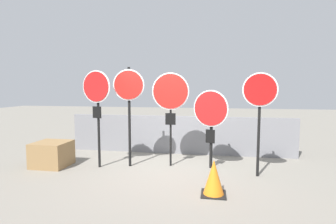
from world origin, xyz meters
name	(u,v)px	position (x,y,z in m)	size (l,w,h in m)	color
ground_plane	(170,170)	(0.00, 0.00, 0.00)	(40.00, 40.00, 0.00)	gray
fence_back	(179,135)	(0.00, 1.65, 0.58)	(6.84, 0.12, 1.15)	slate
stop_sign_0	(97,96)	(-1.82, -0.12, 1.81)	(0.78, 0.20, 2.43)	black
stop_sign_1	(129,95)	(-1.07, 0.10, 1.84)	(0.76, 0.18, 2.52)	black
stop_sign_2	(170,97)	(-0.05, 0.30, 1.79)	(0.93, 0.14, 2.39)	black
stop_sign_3	(211,114)	(0.96, 0.29, 1.36)	(0.85, 0.36, 1.96)	black
stop_sign_4	(260,99)	(2.02, -0.15, 1.76)	(0.74, 0.18, 2.35)	black
traffic_cone_0	(214,178)	(1.04, -1.33, 0.33)	(0.47, 0.47, 0.67)	black
storage_crate	(52,154)	(-3.05, -0.20, 0.31)	(0.85, 0.80, 0.63)	olive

